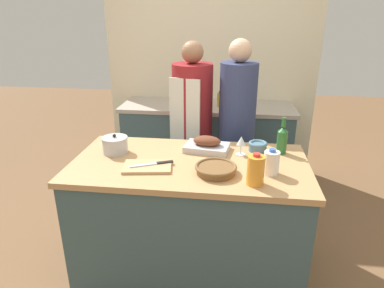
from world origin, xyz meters
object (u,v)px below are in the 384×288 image
condiment_bottle_tall (197,95)px  wicker_basket (216,169)px  roasting_pan (207,145)px  milk_jug (271,163)px  cutting_board (147,167)px  wine_glass_left (241,142)px  condiment_bottle_short (220,100)px  person_cook_guest (237,125)px  knife_chef (153,164)px  stock_pot (115,145)px  wine_bottle_green (282,139)px  juice_jug (256,170)px  mixing_bowl (258,146)px  person_cook_aproned (192,124)px

condiment_bottle_tall → wicker_basket: bearing=-79.6°
roasting_pan → milk_jug: 0.54m
cutting_board → wine_glass_left: size_ratio=2.45×
condiment_bottle_short → person_cook_guest: 0.66m
knife_chef → condiment_bottle_tall: 1.69m
cutting_board → stock_pot: size_ratio=1.82×
wine_bottle_green → wicker_basket: bearing=-139.1°
roasting_pan → milk_jug: (0.43, -0.33, 0.03)m
stock_pot → condiment_bottle_short: (0.68, 1.31, 0.03)m
juice_jug → wine_bottle_green: size_ratio=0.74×
mixing_bowl → wine_bottle_green: bearing=-7.7°
knife_chef → condiment_bottle_tall: (0.09, 1.69, 0.07)m
cutting_board → stock_pot: 0.37m
milk_jug → wine_glass_left: milk_jug is taller
wicker_basket → wine_bottle_green: (0.44, 0.38, 0.07)m
milk_jug → wine_bottle_green: (0.10, 0.35, 0.03)m
cutting_board → condiment_bottle_short: condiment_bottle_short is taller
wine_bottle_green → knife_chef: (-0.86, -0.34, -0.08)m
wine_glass_left → knife_chef: (-0.57, -0.28, -0.08)m
cutting_board → knife_chef: size_ratio=1.22×
person_cook_guest → milk_jug: bearing=-83.5°
mixing_bowl → person_cook_guest: size_ratio=0.08×
stock_pot → juice_jug: bearing=-20.2°
knife_chef → person_cook_aproned: size_ratio=0.17×
wine_bottle_green → person_cook_guest: bearing=120.3°
stock_pot → condiment_bottle_tall: condiment_bottle_tall is taller
cutting_board → person_cook_guest: person_cook_guest is taller
condiment_bottle_short → stock_pot: bearing=-117.4°
roasting_pan → milk_jug: milk_jug is taller
stock_pot → condiment_bottle_tall: 1.55m
wine_glass_left → condiment_bottle_tall: (-0.47, 1.41, -0.01)m
wicker_basket → person_cook_aproned: person_cook_aproned is taller
wine_bottle_green → roasting_pan: bearing=-177.9°
cutting_board → wine_glass_left: (0.60, 0.30, 0.09)m
roasting_pan → wine_bottle_green: bearing=2.1°
condiment_bottle_tall → person_cook_aproned: bearing=-86.5°
juice_jug → wine_bottle_green: wine_bottle_green is taller
juice_jug → person_cook_guest: size_ratio=0.12×
cutting_board → wine_bottle_green: bearing=22.1°
roasting_pan → wine_glass_left: size_ratio=2.47×
wine_glass_left → condiment_bottle_tall: condiment_bottle_tall is taller
knife_chef → cutting_board: bearing=-146.5°
wine_glass_left → wicker_basket: bearing=-116.0°
mixing_bowl → juice_jug: size_ratio=0.71×
roasting_pan → juice_jug: juice_jug is taller
wine_glass_left → condiment_bottle_tall: bearing=108.6°
mixing_bowl → wicker_basket: bearing=-124.5°
juice_jug → condiment_bottle_tall: juice_jug is taller
cutting_board → milk_jug: bearing=0.9°
wicker_basket → juice_jug: juice_jug is taller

